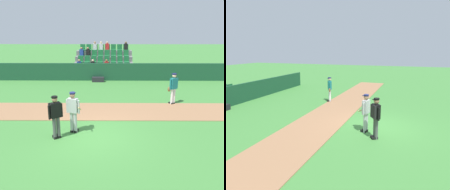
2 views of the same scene
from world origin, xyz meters
The scene contains 5 objects.
ground_plane centered at (0.00, 0.00, 0.00)m, with size 80.00×80.00×0.00m, color #42843A.
infield_dirt_path centered at (0.00, 2.98, 0.01)m, with size 28.00×2.57×0.03m, color #9E704C.
batter_grey_jersey centered at (-0.79, 0.44, 0.97)m, with size 0.60×0.80×1.76m.
umpire_home_plate centered at (-1.40, -0.11, 1.00)m, with size 0.53×0.47×1.76m.
runner_teal_jersey centered at (4.15, 4.18, 0.96)m, with size 0.63×0.43×1.76m.
Camera 2 is at (-10.22, -1.59, 3.74)m, focal length 35.33 mm.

